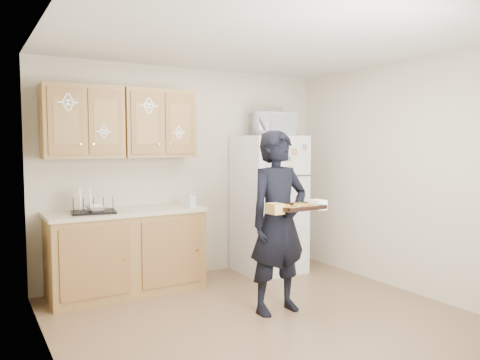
# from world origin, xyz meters

# --- Properties ---
(floor) EXTENTS (3.60, 3.60, 0.00)m
(floor) POSITION_xyz_m (0.00, 0.00, 0.00)
(floor) COLOR brown
(floor) RESTS_ON ground
(ceiling) EXTENTS (3.60, 3.60, 0.00)m
(ceiling) POSITION_xyz_m (0.00, 0.00, 2.50)
(ceiling) COLOR silver
(ceiling) RESTS_ON wall_back
(wall_back) EXTENTS (3.60, 0.04, 2.50)m
(wall_back) POSITION_xyz_m (0.00, 1.80, 1.25)
(wall_back) COLOR beige
(wall_back) RESTS_ON floor
(wall_front) EXTENTS (3.60, 0.04, 2.50)m
(wall_front) POSITION_xyz_m (0.00, -1.80, 1.25)
(wall_front) COLOR beige
(wall_front) RESTS_ON floor
(wall_left) EXTENTS (0.04, 3.60, 2.50)m
(wall_left) POSITION_xyz_m (-1.80, 0.00, 1.25)
(wall_left) COLOR beige
(wall_left) RESTS_ON floor
(wall_right) EXTENTS (0.04, 3.60, 2.50)m
(wall_right) POSITION_xyz_m (1.80, 0.00, 1.25)
(wall_right) COLOR beige
(wall_right) RESTS_ON floor
(refrigerator) EXTENTS (0.75, 0.70, 1.70)m
(refrigerator) POSITION_xyz_m (0.95, 1.43, 0.85)
(refrigerator) COLOR white
(refrigerator) RESTS_ON floor
(base_cabinet) EXTENTS (1.60, 0.60, 0.86)m
(base_cabinet) POSITION_xyz_m (-0.85, 1.48, 0.43)
(base_cabinet) COLOR brown
(base_cabinet) RESTS_ON floor
(countertop) EXTENTS (1.64, 0.64, 0.04)m
(countertop) POSITION_xyz_m (-0.85, 1.48, 0.88)
(countertop) COLOR beige
(countertop) RESTS_ON base_cabinet
(upper_cab_left) EXTENTS (0.80, 0.33, 0.75)m
(upper_cab_left) POSITION_xyz_m (-1.25, 1.61, 1.83)
(upper_cab_left) COLOR brown
(upper_cab_left) RESTS_ON wall_back
(upper_cab_right) EXTENTS (0.80, 0.33, 0.75)m
(upper_cab_right) POSITION_xyz_m (-0.43, 1.61, 1.83)
(upper_cab_right) COLOR brown
(upper_cab_right) RESTS_ON wall_back
(cereal_box) EXTENTS (0.20, 0.07, 0.32)m
(cereal_box) POSITION_xyz_m (1.47, 1.67, 0.16)
(cereal_box) COLOR #EABC52
(cereal_box) RESTS_ON floor
(person) EXTENTS (0.64, 0.43, 1.73)m
(person) POSITION_xyz_m (0.22, 0.19, 0.86)
(person) COLOR black
(person) RESTS_ON floor
(baking_tray) EXTENTS (0.44, 0.33, 0.04)m
(baking_tray) POSITION_xyz_m (0.21, -0.11, 1.04)
(baking_tray) COLOR black
(baking_tray) RESTS_ON person
(pizza_front_left) EXTENTS (0.14, 0.14, 0.02)m
(pizza_front_left) POSITION_xyz_m (0.11, -0.18, 1.05)
(pizza_front_left) COLOR orange
(pizza_front_left) RESTS_ON baking_tray
(pizza_front_right) EXTENTS (0.14, 0.14, 0.02)m
(pizza_front_right) POSITION_xyz_m (0.31, -0.18, 1.05)
(pizza_front_right) COLOR orange
(pizza_front_right) RESTS_ON baking_tray
(pizza_back_left) EXTENTS (0.14, 0.14, 0.02)m
(pizza_back_left) POSITION_xyz_m (0.11, -0.04, 1.05)
(pizza_back_left) COLOR orange
(pizza_back_left) RESTS_ON baking_tray
(pizza_back_right) EXTENTS (0.14, 0.14, 0.02)m
(pizza_back_right) POSITION_xyz_m (0.31, -0.03, 1.05)
(pizza_back_right) COLOR orange
(pizza_back_right) RESTS_ON baking_tray
(microwave) EXTENTS (0.56, 0.43, 0.28)m
(microwave) POSITION_xyz_m (0.97, 1.38, 1.84)
(microwave) COLOR white
(microwave) RESTS_ON refrigerator
(foil_pan) EXTENTS (0.33, 0.25, 0.06)m
(foil_pan) POSITION_xyz_m (0.92, 1.41, 2.02)
(foil_pan) COLOR silver
(foil_pan) RESTS_ON microwave
(dish_rack) EXTENTS (0.47, 0.39, 0.17)m
(dish_rack) POSITION_xyz_m (-1.20, 1.42, 0.99)
(dish_rack) COLOR black
(dish_rack) RESTS_ON countertop
(bowl) EXTENTS (0.24, 0.24, 0.06)m
(bowl) POSITION_xyz_m (-1.18, 1.42, 0.95)
(bowl) COLOR white
(bowl) RESTS_ON dish_rack
(soap_bottle) EXTENTS (0.11, 0.11, 0.19)m
(soap_bottle) POSITION_xyz_m (-0.17, 1.34, 0.99)
(soap_bottle) COLOR white
(soap_bottle) RESTS_ON countertop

